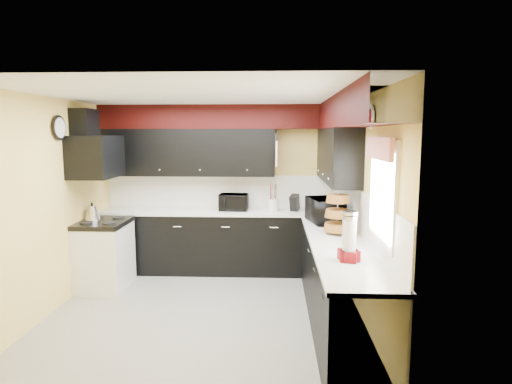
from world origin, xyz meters
TOP-DOWN VIEW (x-y plane):
  - ground at (0.00, 0.00)m, footprint 3.60×3.60m
  - wall_back at (0.00, 1.80)m, footprint 3.60×0.06m
  - wall_right at (1.80, 0.00)m, footprint 0.06×3.60m
  - wall_left at (-1.80, 0.00)m, footprint 0.06×3.60m
  - ceiling at (0.00, 0.00)m, footprint 3.60×3.60m
  - cab_back at (0.00, 1.50)m, footprint 3.60×0.60m
  - cab_right at (1.50, -0.30)m, footprint 0.60×3.00m
  - counter_back at (0.00, 1.50)m, footprint 3.62×0.64m
  - counter_right at (1.50, -0.30)m, footprint 0.64×3.02m
  - splash_back at (0.00, 1.79)m, footprint 3.60×0.02m
  - splash_right at (1.79, 0.00)m, footprint 0.02×3.60m
  - upper_back at (-0.50, 1.62)m, footprint 2.60×0.35m
  - upper_right at (1.62, 0.90)m, footprint 0.35×1.80m
  - soffit_back at (0.00, 1.62)m, footprint 3.60×0.36m
  - soffit_right at (1.62, -0.18)m, footprint 0.36×3.24m
  - stove at (-1.50, 0.75)m, footprint 0.60×0.75m
  - cooktop at (-1.50, 0.75)m, footprint 0.62×0.77m
  - hood at (-1.55, 0.75)m, footprint 0.50×0.78m
  - hood_duct at (-1.68, 0.75)m, footprint 0.24×0.40m
  - window at (1.79, -0.90)m, footprint 0.03×0.86m
  - valance at (1.73, -0.90)m, footprint 0.04×0.88m
  - pan_top at (0.82, 1.55)m, footprint 0.03×0.22m
  - pan_mid at (0.82, 1.42)m, footprint 0.03×0.28m
  - pan_low at (0.82, 1.68)m, footprint 0.03×0.24m
  - cut_board at (0.83, 1.30)m, footprint 0.03×0.26m
  - baskets at (1.52, 0.05)m, footprint 0.27×0.27m
  - clock at (-1.77, 0.25)m, footprint 0.03×0.30m
  - deco_plate at (1.77, -0.35)m, footprint 0.03×0.24m
  - toaster_oven at (0.19, 1.52)m, footprint 0.44×0.37m
  - microwave at (1.46, 0.69)m, footprint 0.50×0.64m
  - utensil_crock at (0.78, 1.48)m, footprint 0.22×0.22m
  - knife_block at (1.10, 1.49)m, footprint 0.16×0.18m
  - kettle at (-1.68, 0.84)m, footprint 0.23×0.23m
  - dispenser_a at (1.47, -1.00)m, footprint 0.19×0.19m
  - dispenser_b at (1.47, -1.02)m, footprint 0.18×0.18m

SIDE VIEW (x-z plane):
  - ground at x=0.00m, z-range 0.00..0.00m
  - stove at x=-1.50m, z-range 0.00..0.86m
  - cab_back at x=0.00m, z-range 0.00..0.90m
  - cab_right at x=1.50m, z-range 0.00..0.90m
  - cooktop at x=-1.50m, z-range 0.86..0.92m
  - counter_back at x=0.00m, z-range 0.90..0.94m
  - counter_right at x=1.50m, z-range 0.90..0.94m
  - kettle at x=-1.68m, z-range 0.92..1.11m
  - utensil_crock at x=0.78m, z-range 0.94..1.12m
  - knife_block at x=1.10m, z-range 0.94..1.18m
  - toaster_oven at x=0.19m, z-range 0.94..1.18m
  - microwave at x=1.46m, z-range 0.94..1.25m
  - dispenser_b at x=1.47m, z-range 0.94..1.33m
  - dispenser_a at x=1.47m, z-range 0.94..1.38m
  - baskets at x=1.52m, z-range 0.93..1.43m
  - splash_back at x=0.00m, z-range 0.94..1.44m
  - splash_right at x=1.79m, z-range 0.94..1.44m
  - wall_back at x=0.00m, z-range 0.00..2.50m
  - wall_right at x=1.80m, z-range 0.00..2.50m
  - wall_left at x=-1.80m, z-range 0.00..2.50m
  - window at x=1.79m, z-range 1.07..2.03m
  - pan_low at x=0.82m, z-range 1.51..1.93m
  - pan_mid at x=0.82m, z-range 1.52..1.98m
  - hood at x=-1.55m, z-range 1.50..2.06m
  - upper_back at x=-0.50m, z-range 1.45..2.15m
  - upper_right at x=1.62m, z-range 1.45..2.15m
  - cut_board at x=0.83m, z-range 1.62..1.98m
  - valance at x=1.73m, z-range 1.85..2.05m
  - pan_top at x=0.82m, z-range 1.80..2.20m
  - clock at x=-1.77m, z-range 2.00..2.30m
  - hood_duct at x=-1.68m, z-range 2.00..2.40m
  - deco_plate at x=1.77m, z-range 2.13..2.37m
  - soffit_back at x=0.00m, z-range 2.15..2.50m
  - soffit_right at x=1.62m, z-range 2.15..2.50m
  - ceiling at x=0.00m, z-range 2.47..2.53m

